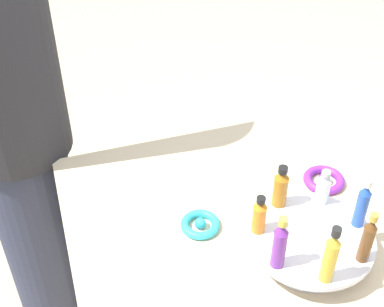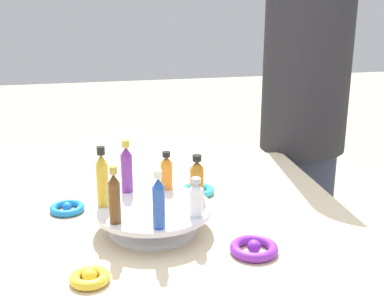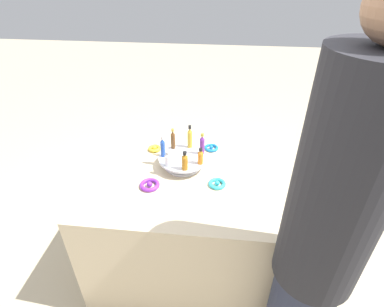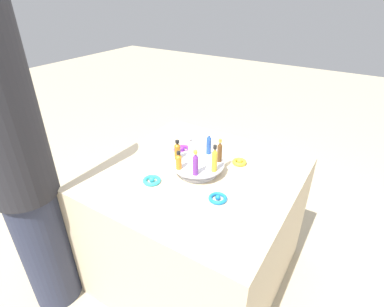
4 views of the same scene
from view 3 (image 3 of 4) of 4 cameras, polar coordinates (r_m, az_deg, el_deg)
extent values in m
plane|color=tan|center=(2.25, -1.35, -18.19)|extent=(12.00, 12.00, 0.00)
cube|color=beige|center=(1.97, -1.49, -11.35)|extent=(1.01, 1.01, 0.76)
cylinder|color=silver|center=(1.72, -1.68, -2.27)|extent=(0.21, 0.21, 0.01)
cylinder|color=silver|center=(1.71, -1.69, -1.59)|extent=(0.11, 0.11, 0.04)
cylinder|color=silver|center=(1.69, -1.70, -0.87)|extent=(0.28, 0.28, 0.01)
cylinder|color=brown|center=(1.75, -3.63, 2.33)|extent=(0.03, 0.03, 0.09)
cone|color=brown|center=(1.72, -3.70, 3.94)|extent=(0.02, 0.02, 0.02)
cylinder|color=#B79338|center=(1.71, -3.72, 4.48)|extent=(0.02, 0.02, 0.02)
cylinder|color=#234CAD|center=(1.68, -5.57, 0.85)|extent=(0.03, 0.03, 0.09)
cone|color=#234CAD|center=(1.65, -5.68, 2.50)|extent=(0.03, 0.03, 0.02)
cylinder|color=silver|center=(1.64, -5.71, 3.05)|extent=(0.02, 0.02, 0.02)
cylinder|color=silver|center=(1.61, -4.67, -1.35)|extent=(0.03, 0.03, 0.06)
cone|color=silver|center=(1.59, -4.73, -0.19)|extent=(0.03, 0.03, 0.01)
cylinder|color=#B2B2B7|center=(1.58, -4.75, 0.20)|extent=(0.02, 0.02, 0.01)
cylinder|color=#AD6B19|center=(1.57, -1.38, -1.83)|extent=(0.03, 0.03, 0.08)
cone|color=#AD6B19|center=(1.55, -1.40, -0.39)|extent=(0.03, 0.03, 0.02)
cylinder|color=black|center=(1.54, -1.41, 0.09)|extent=(0.02, 0.02, 0.01)
cylinder|color=orange|center=(1.62, 1.62, -0.89)|extent=(0.03, 0.03, 0.07)
cone|color=orange|center=(1.59, 1.64, 0.36)|extent=(0.03, 0.03, 0.02)
cylinder|color=black|center=(1.59, 1.65, 0.78)|extent=(0.02, 0.02, 0.01)
cylinder|color=#702D93|center=(1.69, 1.93, 1.34)|extent=(0.03, 0.03, 0.09)
cone|color=#702D93|center=(1.66, 1.97, 3.03)|extent=(0.03, 0.03, 0.02)
cylinder|color=gold|center=(1.65, 1.98, 3.60)|extent=(0.02, 0.02, 0.02)
cylinder|color=gold|center=(1.75, -0.41, 2.67)|extent=(0.03, 0.03, 0.10)
cone|color=gold|center=(1.72, -0.42, 4.46)|extent=(0.03, 0.03, 0.02)
cylinder|color=black|center=(1.71, -0.42, 5.06)|extent=(0.02, 0.02, 0.02)
torus|color=gold|center=(1.87, -7.14, 0.95)|extent=(0.08, 0.08, 0.02)
sphere|color=gold|center=(1.87, -7.15, 1.06)|extent=(0.03, 0.03, 0.03)
torus|color=purple|center=(1.59, -8.07, -5.94)|extent=(0.11, 0.11, 0.02)
sphere|color=purple|center=(1.58, -8.08, -5.82)|extent=(0.03, 0.03, 0.03)
torus|color=#2DB7CC|center=(1.59, 4.81, -5.74)|extent=(0.09, 0.09, 0.02)
sphere|color=#2DB7CC|center=(1.58, 4.81, -5.64)|extent=(0.03, 0.03, 0.03)
torus|color=blue|center=(1.87, 3.70, 1.10)|extent=(0.09, 0.09, 0.02)
sphere|color=blue|center=(1.87, 3.71, 1.19)|extent=(0.02, 0.02, 0.02)
cylinder|color=#232328|center=(1.05, 26.49, -5.71)|extent=(0.30, 0.30, 0.85)
camera|label=1|loc=(2.07, 16.25, 30.02)|focal=50.00mm
camera|label=2|loc=(2.07, -35.63, 15.22)|focal=50.00mm
camera|label=4|loc=(2.28, 34.37, 24.99)|focal=28.00mm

